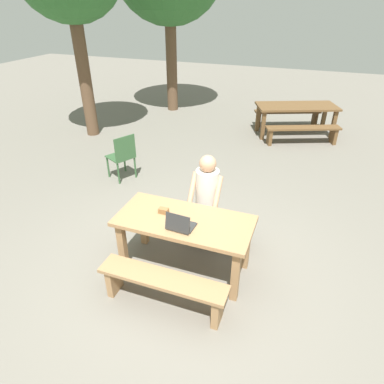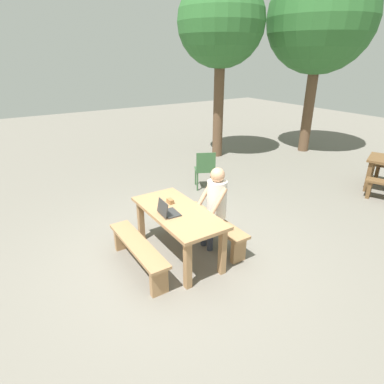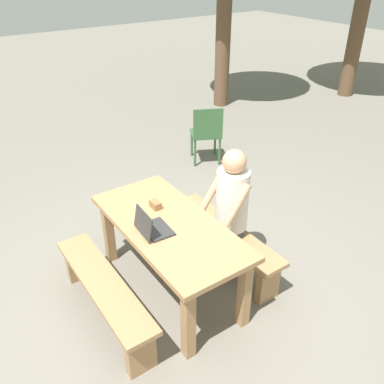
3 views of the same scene
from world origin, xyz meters
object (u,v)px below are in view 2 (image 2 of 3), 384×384
(plastic_chair, at_px, (205,169))
(person_seated, at_px, (215,202))
(picnic_table_front, at_px, (178,218))
(tree_left, at_px, (321,19))
(laptop, at_px, (167,211))
(small_pouch, at_px, (170,201))
(tree_right, at_px, (221,24))

(plastic_chair, bearing_deg, person_seated, 85.54)
(picnic_table_front, relative_size, person_seated, 1.24)
(tree_left, bearing_deg, laptop, -66.04)
(laptop, xyz_separation_m, person_seated, (0.05, 0.83, -0.04))
(laptop, relative_size, small_pouch, 2.61)
(tree_right, bearing_deg, tree_left, 68.49)
(picnic_table_front, distance_m, tree_right, 6.39)
(picnic_table_front, height_order, small_pouch, small_pouch)
(laptop, bearing_deg, tree_left, -62.53)
(person_seated, bearing_deg, tree_right, 142.49)
(laptop, relative_size, plastic_chair, 0.35)
(small_pouch, distance_m, tree_right, 6.10)
(picnic_table_front, bearing_deg, person_seated, 83.64)
(laptop, bearing_deg, plastic_chair, -42.32)
(tree_left, distance_m, tree_right, 2.98)
(picnic_table_front, relative_size, laptop, 5.31)
(person_seated, relative_size, tree_left, 0.25)
(plastic_chair, height_order, tree_right, tree_right)
(person_seated, bearing_deg, plastic_chair, 148.62)
(tree_right, bearing_deg, picnic_table_front, -43.21)
(picnic_table_front, height_order, tree_right, tree_right)
(laptop, height_order, tree_left, tree_left)
(laptop, xyz_separation_m, small_pouch, (-0.32, 0.22, -0.02))
(laptop, distance_m, person_seated, 0.84)
(plastic_chair, xyz_separation_m, tree_right, (-2.05, 1.91, 3.23))
(person_seated, relative_size, plastic_chair, 1.48)
(picnic_table_front, xyz_separation_m, tree_left, (-2.99, 6.60, 3.24))
(person_seated, bearing_deg, small_pouch, -120.71)
(tree_left, height_order, tree_right, tree_left)
(laptop, relative_size, tree_right, 0.06)
(picnic_table_front, xyz_separation_m, tree_right, (-4.08, 3.84, 3.07))
(small_pouch, bearing_deg, tree_right, 134.94)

